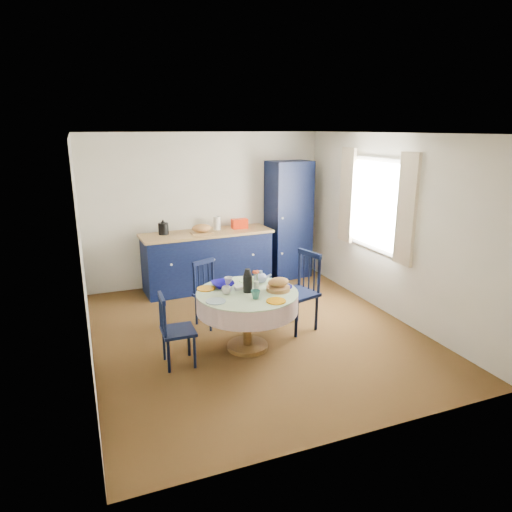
{
  "coord_description": "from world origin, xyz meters",
  "views": [
    {
      "loc": [
        -1.98,
        -5.07,
        2.56
      ],
      "look_at": [
        0.09,
        0.2,
        0.97
      ],
      "focal_mm": 32.0,
      "sensor_mm": 36.0,
      "label": 1
    }
  ],
  "objects_px": {
    "dining_table": "(248,301)",
    "chair_right": "(300,291)",
    "mug_b": "(256,295)",
    "pantry_cabinet": "(288,220)",
    "mug_d": "(229,281)",
    "chair_left": "(175,330)",
    "kitchen_counter": "(208,259)",
    "chair_far": "(210,293)",
    "cobalt_bowl": "(223,284)",
    "mug_c": "(259,278)",
    "mug_a": "(226,290)"
  },
  "relations": [
    {
      "from": "dining_table",
      "to": "chair_right",
      "type": "xyz_separation_m",
      "value": [
        0.83,
        0.3,
        -0.08
      ]
    },
    {
      "from": "dining_table",
      "to": "mug_b",
      "type": "relative_size",
      "value": 11.14
    },
    {
      "from": "pantry_cabinet",
      "to": "mug_d",
      "type": "distance_m",
      "value": 2.73
    },
    {
      "from": "chair_left",
      "to": "mug_b",
      "type": "height_order",
      "value": "chair_left"
    },
    {
      "from": "pantry_cabinet",
      "to": "chair_right",
      "type": "distance_m",
      "value": 2.28
    },
    {
      "from": "kitchen_counter",
      "to": "chair_left",
      "type": "relative_size",
      "value": 2.57
    },
    {
      "from": "chair_far",
      "to": "mug_b",
      "type": "bearing_deg",
      "value": -102.17
    },
    {
      "from": "kitchen_counter",
      "to": "dining_table",
      "type": "xyz_separation_m",
      "value": [
        -0.14,
        -2.28,
        0.11
      ]
    },
    {
      "from": "mug_d",
      "to": "chair_left",
      "type": "bearing_deg",
      "value": -152.43
    },
    {
      "from": "chair_left",
      "to": "mug_b",
      "type": "xyz_separation_m",
      "value": [
        0.89,
        -0.16,
        0.34
      ]
    },
    {
      "from": "cobalt_bowl",
      "to": "mug_c",
      "type": "bearing_deg",
      "value": 2.68
    },
    {
      "from": "mug_b",
      "to": "mug_a",
      "type": "bearing_deg",
      "value": 133.53
    },
    {
      "from": "pantry_cabinet",
      "to": "chair_left",
      "type": "xyz_separation_m",
      "value": [
        -2.53,
        -2.46,
        -0.59
      ]
    },
    {
      "from": "chair_far",
      "to": "mug_d",
      "type": "relative_size",
      "value": 8.41
    },
    {
      "from": "chair_left",
      "to": "mug_d",
      "type": "distance_m",
      "value": 0.92
    },
    {
      "from": "chair_far",
      "to": "pantry_cabinet",
      "type": "bearing_deg",
      "value": 15.61
    },
    {
      "from": "chair_right",
      "to": "cobalt_bowl",
      "type": "xyz_separation_m",
      "value": [
        -1.06,
        -0.04,
        0.23
      ]
    },
    {
      "from": "chair_right",
      "to": "mug_b",
      "type": "distance_m",
      "value": 1.02
    },
    {
      "from": "mug_d",
      "to": "kitchen_counter",
      "type": "bearing_deg",
      "value": 82.11
    },
    {
      "from": "mug_c",
      "to": "pantry_cabinet",
      "type": "bearing_deg",
      "value": 56.52
    },
    {
      "from": "pantry_cabinet",
      "to": "chair_left",
      "type": "relative_size",
      "value": 2.42
    },
    {
      "from": "mug_d",
      "to": "mug_c",
      "type": "bearing_deg",
      "value": -4.53
    },
    {
      "from": "chair_left",
      "to": "mug_b",
      "type": "relative_size",
      "value": 7.83
    },
    {
      "from": "chair_left",
      "to": "cobalt_bowl",
      "type": "relative_size",
      "value": 3.08
    },
    {
      "from": "chair_right",
      "to": "mug_b",
      "type": "bearing_deg",
      "value": -72.19
    },
    {
      "from": "chair_left",
      "to": "mug_a",
      "type": "distance_m",
      "value": 0.73
    },
    {
      "from": "pantry_cabinet",
      "to": "mug_c",
      "type": "height_order",
      "value": "pantry_cabinet"
    },
    {
      "from": "dining_table",
      "to": "chair_far",
      "type": "height_order",
      "value": "dining_table"
    },
    {
      "from": "kitchen_counter",
      "to": "dining_table",
      "type": "bearing_deg",
      "value": -96.49
    },
    {
      "from": "chair_far",
      "to": "mug_c",
      "type": "bearing_deg",
      "value": -73.98
    },
    {
      "from": "chair_far",
      "to": "chair_right",
      "type": "relative_size",
      "value": 0.85
    },
    {
      "from": "chair_right",
      "to": "mug_c",
      "type": "distance_m",
      "value": 0.63
    },
    {
      "from": "mug_d",
      "to": "chair_far",
      "type": "bearing_deg",
      "value": 99.1
    },
    {
      "from": "mug_a",
      "to": "cobalt_bowl",
      "type": "bearing_deg",
      "value": 83.14
    },
    {
      "from": "pantry_cabinet",
      "to": "chair_left",
      "type": "distance_m",
      "value": 3.57
    },
    {
      "from": "dining_table",
      "to": "mug_c",
      "type": "xyz_separation_m",
      "value": [
        0.25,
        0.28,
        0.17
      ]
    },
    {
      "from": "kitchen_counter",
      "to": "chair_right",
      "type": "xyz_separation_m",
      "value": [
        0.69,
        -1.98,
        0.03
      ]
    },
    {
      "from": "chair_left",
      "to": "mug_c",
      "type": "bearing_deg",
      "value": -71.12
    },
    {
      "from": "chair_right",
      "to": "mug_a",
      "type": "height_order",
      "value": "chair_right"
    },
    {
      "from": "chair_right",
      "to": "mug_c",
      "type": "height_order",
      "value": "chair_right"
    },
    {
      "from": "chair_right",
      "to": "mug_b",
      "type": "relative_size",
      "value": 9.62
    },
    {
      "from": "mug_b",
      "to": "cobalt_bowl",
      "type": "bearing_deg",
      "value": 114.38
    },
    {
      "from": "pantry_cabinet",
      "to": "chair_right",
      "type": "height_order",
      "value": "pantry_cabinet"
    },
    {
      "from": "chair_right",
      "to": "mug_a",
      "type": "relative_size",
      "value": 9.41
    },
    {
      "from": "kitchen_counter",
      "to": "chair_right",
      "type": "distance_m",
      "value": 2.1
    },
    {
      "from": "dining_table",
      "to": "mug_a",
      "type": "relative_size",
      "value": 10.91
    },
    {
      "from": "chair_far",
      "to": "dining_table",
      "type": "bearing_deg",
      "value": -99.04
    },
    {
      "from": "dining_table",
      "to": "kitchen_counter",
      "type": "bearing_deg",
      "value": 86.57
    },
    {
      "from": "dining_table",
      "to": "mug_d",
      "type": "xyz_separation_m",
      "value": [
        -0.14,
        0.31,
        0.17
      ]
    },
    {
      "from": "mug_c",
      "to": "mug_d",
      "type": "relative_size",
      "value": 1.28
    }
  ]
}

